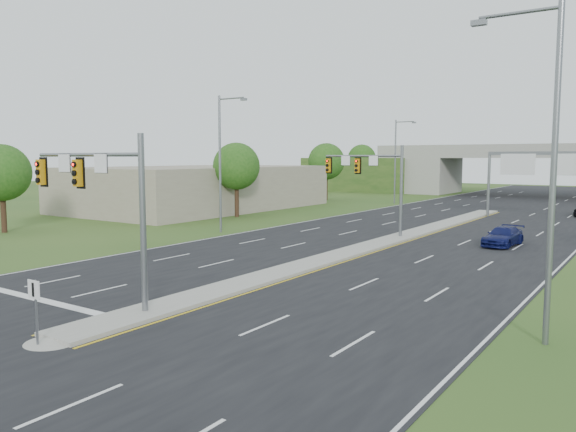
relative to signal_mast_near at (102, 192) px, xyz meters
The scene contains 20 objects.
ground 5.24m from the signal_mast_near, ahead, with size 240.00×240.00×0.00m, color #2A4C1B.
road 35.46m from the signal_mast_near, 86.31° to the left, with size 24.00×160.00×0.02m, color black.
median 23.64m from the signal_mast_near, 84.40° to the left, with size 2.00×54.00×0.16m, color gray.
median_nose 6.48m from the signal_mast_near, 60.04° to the right, with size 2.00×2.00×0.16m, color gray.
lane_markings 29.41m from the signal_mast_near, 86.72° to the left, with size 23.72×160.00×0.01m.
signal_mast_near is the anchor object (origin of this frame).
signal_mast_far 25.00m from the signal_mast_near, 90.00° to the left, with size 6.62×0.60×7.00m.
keep_right_sign 5.94m from the signal_mast_near, 63.06° to the right, with size 0.60×0.13×2.20m.
sign_gantry 45.88m from the signal_mast_near, 78.75° to the left, with size 11.58×0.44×6.67m.
overpass 80.11m from the signal_mast_near, 88.38° to the left, with size 80.00×14.00×8.10m.
lightpole_l_mid 22.95m from the signal_mast_near, 118.79° to the left, with size 2.85×0.25×11.00m.
lightpole_l_far 56.19m from the signal_mast_near, 101.33° to the left, with size 2.85×0.25×11.00m.
lightpole_r_near 16.42m from the signal_mast_near, 18.06° to the left, with size 2.85×0.25×11.00m.
tree_l_near 34.92m from the signal_mast_near, 120.53° to the left, with size 4.80×4.80×7.60m.
tree_l_mid 59.21m from the signal_mast_near, 111.54° to the left, with size 5.20×5.20×8.12m.
tree_l_close 27.64m from the signal_mast_near, 158.62° to the left, with size 4.60×4.60×7.17m.
tree_back_a 100.64m from the signal_mast_near, 110.80° to the left, with size 6.00×6.00×8.85m.
tree_back_b 96.56m from the signal_mast_near, 103.01° to the left, with size 5.60×5.60×8.32m.
commercial_building 44.77m from the signal_mast_near, 128.34° to the left, with size 18.00×30.00×5.00m, color gray.
car_far_b 27.65m from the signal_mast_near, 69.52° to the left, with size 1.82×4.47×1.30m, color #0B1147.
Camera 1 is at (16.53, -14.49, 6.09)m, focal length 35.00 mm.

